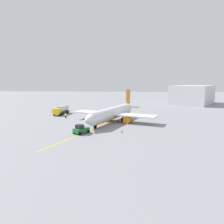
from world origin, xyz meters
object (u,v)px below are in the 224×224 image
airplane (113,113)px  fuel_tanker (62,110)px  refueling_worker (66,116)px  pushback_tug (81,129)px  safety_cone_nose (122,131)px

airplane → fuel_tanker: bearing=-120.3°
airplane → refueling_worker: (-4.45, -16.36, -1.73)m
airplane → pushback_tug: airplane is taller
fuel_tanker → pushback_tug: fuel_tanker is taller
fuel_tanker → pushback_tug: size_ratio=2.44×
pushback_tug → refueling_worker: (-19.86, -10.33, -0.19)m
airplane → refueling_worker: 17.04m
safety_cone_nose → refueling_worker: bearing=-132.0°
airplane → safety_cone_nose: (13.32, 3.41, -2.22)m
refueling_worker → safety_cone_nose: size_ratio=2.58×
fuel_tanker → safety_cone_nose: (25.25, 23.79, -1.39)m
pushback_tug → safety_cone_nose: pushback_tug is taller
refueling_worker → safety_cone_nose: refueling_worker is taller
airplane → safety_cone_nose: bearing=14.4°
fuel_tanker → refueling_worker: size_ratio=5.86×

